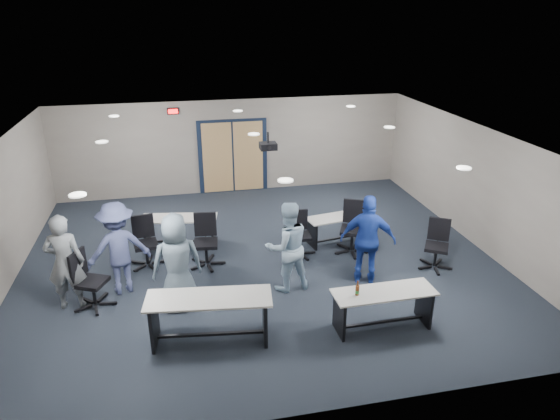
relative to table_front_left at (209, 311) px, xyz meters
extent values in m
plane|color=#1C212C|center=(1.27, 2.60, -0.56)|extent=(10.00, 10.00, 0.00)
cube|color=gray|center=(1.27, 7.10, 0.79)|extent=(10.00, 0.04, 2.70)
cube|color=gray|center=(1.27, -1.90, 0.79)|extent=(10.00, 0.04, 2.70)
cube|color=gray|center=(6.27, 2.60, 0.79)|extent=(0.04, 9.00, 2.70)
cube|color=silver|center=(1.27, 2.60, 2.14)|extent=(10.00, 9.00, 0.04)
cube|color=black|center=(1.27, 7.07, 0.49)|extent=(2.00, 0.06, 2.20)
cube|color=tan|center=(0.82, 7.05, 0.49)|extent=(0.85, 0.04, 2.05)
cube|color=tan|center=(1.72, 7.05, 0.49)|extent=(0.85, 0.04, 2.05)
cube|color=black|center=(-0.33, 7.05, 1.89)|extent=(0.32, 0.05, 0.18)
cube|color=#FF0C0C|center=(-0.33, 7.02, 1.89)|extent=(0.26, 0.02, 0.12)
cylinder|color=black|center=(1.57, 3.10, 2.02)|extent=(0.04, 0.04, 0.24)
cube|color=black|center=(1.57, 3.10, 1.84)|extent=(0.35, 0.30, 0.14)
cylinder|color=black|center=(1.57, 2.95, 1.84)|extent=(0.08, 0.03, 0.08)
cube|color=#ADACA4|center=(0.00, 0.00, 0.24)|extent=(2.09, 0.92, 0.03)
cube|color=black|center=(-0.89, 0.11, -0.17)|extent=(0.13, 0.62, 0.78)
cube|color=black|center=(0.89, -0.11, -0.17)|extent=(0.13, 0.62, 0.78)
cube|color=black|center=(0.00, 0.00, -0.45)|extent=(1.79, 0.28, 0.04)
cube|color=#ADACA4|center=(2.90, -0.25, 0.13)|extent=(1.75, 0.60, 0.03)
cube|color=black|center=(2.13, -0.26, -0.22)|extent=(0.05, 0.53, 0.68)
cube|color=black|center=(3.67, -0.24, -0.22)|extent=(0.05, 0.53, 0.68)
cube|color=black|center=(2.90, -0.25, -0.46)|extent=(1.55, 0.07, 0.04)
cube|color=#ADACA4|center=(-0.38, 3.70, 0.11)|extent=(1.77, 0.84, 0.03)
cube|color=black|center=(-1.13, 3.83, -0.23)|extent=(0.13, 0.52, 0.66)
cube|color=black|center=(0.36, 3.58, -0.23)|extent=(0.13, 0.52, 0.66)
cube|color=black|center=(-0.38, 3.70, -0.46)|extent=(1.49, 0.30, 0.04)
cube|color=#ADACA4|center=(3.25, 3.12, 0.07)|extent=(1.65, 0.80, 0.03)
cube|color=black|center=(2.55, 2.99, -0.25)|extent=(0.13, 0.48, 0.62)
cube|color=black|center=(3.94, 3.25, -0.25)|extent=(0.13, 0.48, 0.62)
cube|color=black|center=(3.25, 3.12, -0.47)|extent=(1.39, 0.30, 0.04)
cylinder|color=#B12217|center=(3.85, 3.23, 0.14)|extent=(0.07, 0.07, 0.11)
imported|color=gray|center=(-2.41, 1.53, 0.36)|extent=(0.69, 0.47, 1.83)
imported|color=slate|center=(-0.47, 1.12, 0.36)|extent=(0.97, 0.70, 1.83)
imported|color=#AECEE6|center=(1.60, 1.35, 0.34)|extent=(0.96, 0.80, 1.79)
imported|color=#1C399E|center=(3.19, 1.27, 0.36)|extent=(1.16, 0.82, 1.83)
imported|color=#464F7E|center=(-1.53, 1.91, 0.36)|extent=(1.32, 0.96, 1.83)
camera|label=1|loc=(-0.31, -6.91, 4.58)|focal=32.00mm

